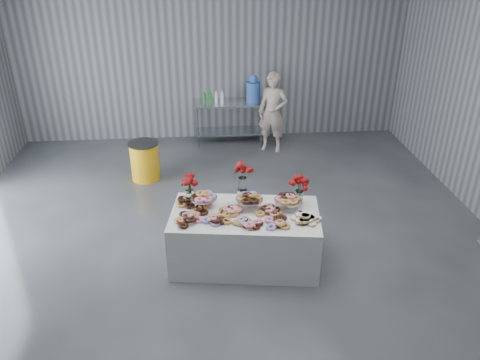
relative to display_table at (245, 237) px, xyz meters
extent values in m
plane|color=#323439|center=(-0.27, 0.06, -0.38)|extent=(9.00, 9.00, 0.00)
cube|color=gray|center=(-0.27, 4.56, 1.62)|extent=(8.00, 0.04, 4.00)
cube|color=white|center=(0.00, 0.00, 0.00)|extent=(2.02, 1.26, 0.75)
cube|color=silver|center=(0.06, 4.16, 0.51)|extent=(1.50, 0.60, 0.04)
cube|color=silver|center=(0.06, 4.16, -0.12)|extent=(1.40, 0.55, 0.03)
cylinder|color=silver|center=(-0.59, 3.91, 0.05)|extent=(0.04, 0.04, 0.86)
cylinder|color=silver|center=(0.71, 3.91, 0.05)|extent=(0.04, 0.04, 0.86)
cylinder|color=silver|center=(-0.59, 4.41, 0.05)|extent=(0.04, 0.04, 0.86)
cylinder|color=silver|center=(0.71, 4.41, 0.05)|extent=(0.04, 0.04, 0.86)
cylinder|color=silver|center=(-0.52, 0.23, 0.44)|extent=(0.06, 0.06, 0.12)
cylinder|color=silver|center=(-0.52, 0.23, 0.50)|extent=(0.36, 0.36, 0.01)
cylinder|color=silver|center=(0.07, 0.14, 0.44)|extent=(0.06, 0.06, 0.12)
cylinder|color=silver|center=(0.07, 0.14, 0.50)|extent=(0.36, 0.36, 0.01)
cylinder|color=silver|center=(0.57, 0.07, 0.44)|extent=(0.06, 0.06, 0.12)
cylinder|color=silver|center=(0.57, 0.07, 0.50)|extent=(0.36, 0.36, 0.01)
cylinder|color=white|center=(-0.71, 0.35, 0.46)|extent=(0.11, 0.11, 0.18)
cylinder|color=#1E5919|center=(-0.71, 0.35, 0.59)|extent=(0.04, 0.04, 0.18)
cylinder|color=white|center=(0.74, 0.20, 0.46)|extent=(0.11, 0.11, 0.18)
cylinder|color=#1E5919|center=(0.74, 0.20, 0.59)|extent=(0.04, 0.04, 0.18)
cylinder|color=silver|center=(0.00, 0.35, 0.45)|extent=(0.14, 0.14, 0.15)
cylinder|color=white|center=(0.00, 0.35, 0.61)|extent=(0.11, 0.11, 0.18)
cylinder|color=#1E5919|center=(0.00, 0.35, 0.75)|extent=(0.04, 0.04, 0.18)
cylinder|color=#457FED|center=(0.56, 4.16, 0.73)|extent=(0.28, 0.28, 0.40)
sphere|color=#457FED|center=(0.56, 4.16, 0.98)|extent=(0.20, 0.20, 0.20)
imported|color=#CC8C93|center=(0.91, 3.70, 0.43)|extent=(0.69, 0.58, 1.60)
cylinder|color=#FFB315|center=(-1.55, 2.59, -0.04)|extent=(0.50, 0.50, 0.68)
cylinder|color=black|center=(-1.55, 2.59, 0.31)|extent=(0.54, 0.54, 0.02)
camera|label=1|loc=(-0.50, -5.10, 3.50)|focal=35.00mm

